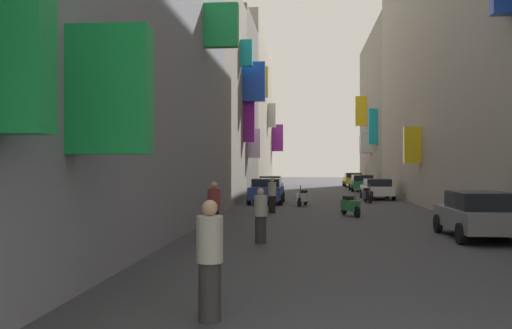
% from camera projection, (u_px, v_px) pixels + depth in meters
% --- Properties ---
extents(ground_plane, '(140.00, 140.00, 0.00)m').
position_uv_depth(ground_plane, '(325.00, 202.00, 33.33)').
color(ground_plane, '#38383D').
extents(building_left_mid_b, '(7.37, 9.79, 12.29)m').
position_uv_depth(building_left_mid_b, '(185.00, 96.00, 31.24)').
color(building_left_mid_b, gray).
rests_on(building_left_mid_b, ground).
extents(building_left_mid_c, '(7.32, 8.83, 12.87)m').
position_uv_depth(building_left_mid_c, '(213.00, 108.00, 40.49)').
color(building_left_mid_c, slate).
rests_on(building_left_mid_c, ground).
extents(building_left_far, '(7.27, 19.11, 15.11)m').
position_uv_depth(building_left_far, '(237.00, 112.00, 54.43)').
color(building_left_far, '#9E9384').
rests_on(building_left_far, ground).
extents(building_right_mid_b, '(7.19, 18.43, 14.89)m').
position_uv_depth(building_right_mid_b, '(400.00, 112.00, 53.31)').
color(building_right_mid_b, gray).
rests_on(building_right_mid_b, ground).
extents(parked_car_green, '(2.01, 4.27, 1.39)m').
position_uv_depth(parked_car_green, '(362.00, 183.00, 46.96)').
color(parked_car_green, '#236638').
rests_on(parked_car_green, ground).
extents(parked_car_blue, '(1.97, 4.49, 1.44)m').
position_uv_depth(parked_car_blue, '(267.00, 190.00, 31.98)').
color(parked_car_blue, navy).
rests_on(parked_car_blue, ground).
extents(parked_car_silver, '(1.90, 4.15, 1.40)m').
position_uv_depth(parked_car_silver, '(271.00, 185.00, 41.34)').
color(parked_car_silver, '#B7B7BC').
rests_on(parked_car_silver, ground).
extents(parked_car_yellow, '(1.95, 4.31, 1.44)m').
position_uv_depth(parked_car_yellow, '(353.00, 179.00, 56.80)').
color(parked_car_yellow, gold).
rests_on(parked_car_yellow, ground).
extents(parked_car_white, '(1.92, 4.23, 1.33)m').
position_uv_depth(parked_car_white, '(377.00, 188.00, 35.93)').
color(parked_car_white, white).
rests_on(parked_car_white, ground).
extents(parked_car_grey, '(1.92, 4.02, 1.41)m').
position_uv_depth(parked_car_grey, '(479.00, 214.00, 16.48)').
color(parked_car_grey, slate).
rests_on(parked_car_grey, ground).
extents(scooter_black, '(0.54, 1.91, 1.13)m').
position_uv_depth(scooter_black, '(367.00, 195.00, 32.55)').
color(scooter_black, black).
rests_on(scooter_black, ground).
extents(scooter_white, '(0.69, 1.76, 1.13)m').
position_uv_depth(scooter_white, '(303.00, 197.00, 29.87)').
color(scooter_white, silver).
rests_on(scooter_white, ground).
extents(scooter_green, '(0.78, 1.91, 1.13)m').
position_uv_depth(scooter_green, '(350.00, 205.00, 23.85)').
color(scooter_green, '#287F3D').
rests_on(scooter_green, ground).
extents(pedestrian_crossing, '(0.46, 0.46, 1.71)m').
position_uv_depth(pedestrian_crossing, '(210.00, 261.00, 7.74)').
color(pedestrian_crossing, '#303030').
rests_on(pedestrian_crossing, ground).
extents(pedestrian_near_right, '(0.43, 0.43, 1.56)m').
position_uv_depth(pedestrian_near_right, '(261.00, 216.00, 15.62)').
color(pedestrian_near_right, '#313131').
rests_on(pedestrian_near_right, ground).
extents(pedestrian_mid_street, '(0.49, 0.49, 1.71)m').
position_uv_depth(pedestrian_mid_street, '(214.00, 210.00, 16.60)').
color(pedestrian_mid_street, black).
rests_on(pedestrian_mid_street, ground).
extents(pedestrian_far_away, '(0.52, 0.52, 1.64)m').
position_uv_depth(pedestrian_far_away, '(272.00, 196.00, 25.29)').
color(pedestrian_far_away, black).
rests_on(pedestrian_far_away, ground).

